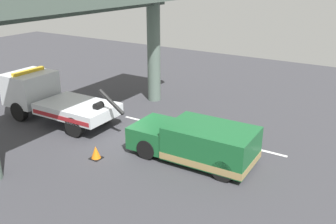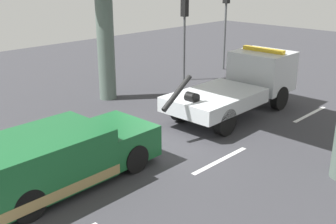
# 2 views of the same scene
# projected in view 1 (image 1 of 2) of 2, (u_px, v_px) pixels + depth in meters

# --- Properties ---
(ground_plane) EXTENTS (60.00, 40.00, 0.10)m
(ground_plane) POSITION_uv_depth(u_px,v_px,m) (118.00, 138.00, 17.39)
(ground_plane) COLOR #38383D
(lane_stripe_west) EXTENTS (2.60, 0.16, 0.01)m
(lane_stripe_west) POSITION_uv_depth(u_px,v_px,m) (257.00, 149.00, 16.18)
(lane_stripe_west) COLOR silver
(lane_stripe_west) RESTS_ON ground
(lane_stripe_mid) EXTENTS (2.60, 0.16, 0.01)m
(lane_stripe_mid) POSITION_uv_depth(u_px,v_px,m) (146.00, 122.00, 19.16)
(lane_stripe_mid) COLOR silver
(lane_stripe_mid) RESTS_ON ground
(lane_stripe_east) EXTENTS (2.60, 0.16, 0.01)m
(lane_stripe_east) POSITION_uv_depth(u_px,v_px,m) (64.00, 101.00, 22.15)
(lane_stripe_east) COLOR silver
(lane_stripe_east) RESTS_ON ground
(tow_truck_white) EXTENTS (7.28, 2.52, 2.46)m
(tow_truck_white) POSITION_uv_depth(u_px,v_px,m) (50.00, 97.00, 19.15)
(tow_truck_white) COLOR silver
(tow_truck_white) RESTS_ON ground
(towed_van_green) EXTENTS (5.24, 2.31, 1.58)m
(towed_van_green) POSITION_uv_depth(u_px,v_px,m) (198.00, 143.00, 15.00)
(towed_van_green) COLOR #195B2D
(towed_van_green) RESTS_ON ground
(overpass_structure) EXTENTS (3.60, 12.85, 6.68)m
(overpass_structure) POSITION_uv_depth(u_px,v_px,m) (83.00, 9.00, 16.12)
(overpass_structure) COLOR #596B60
(overpass_structure) RESTS_ON ground
(traffic_cone_orange) EXTENTS (0.47, 0.47, 0.55)m
(traffic_cone_orange) POSITION_uv_depth(u_px,v_px,m) (96.00, 153.00, 15.30)
(traffic_cone_orange) COLOR orange
(traffic_cone_orange) RESTS_ON ground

